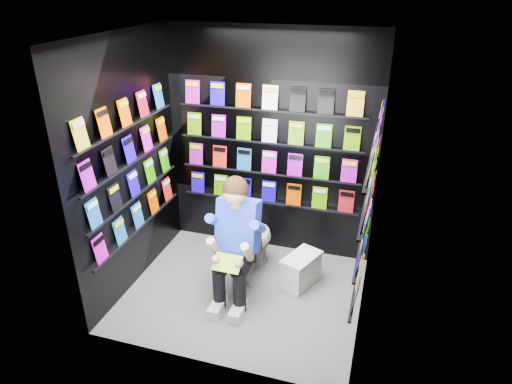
% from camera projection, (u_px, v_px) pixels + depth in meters
% --- Properties ---
extents(floor, '(2.40, 2.40, 0.00)m').
position_uv_depth(floor, '(244.00, 293.00, 4.83)').
color(floor, slate).
rests_on(floor, ground).
extents(ceiling, '(2.40, 2.40, 0.00)m').
position_uv_depth(ceiling, '(240.00, 35.00, 3.70)').
color(ceiling, white).
rests_on(ceiling, floor).
extents(wall_back, '(2.40, 0.04, 2.60)m').
position_uv_depth(wall_back, '(270.00, 146.00, 5.13)').
color(wall_back, black).
rests_on(wall_back, floor).
extents(wall_front, '(2.40, 0.04, 2.60)m').
position_uv_depth(wall_front, '(200.00, 233.00, 3.40)').
color(wall_front, black).
rests_on(wall_front, floor).
extents(wall_left, '(0.04, 2.00, 2.60)m').
position_uv_depth(wall_left, '(129.00, 167.00, 4.58)').
color(wall_left, black).
rests_on(wall_left, floor).
extents(wall_right, '(0.04, 2.00, 2.60)m').
position_uv_depth(wall_right, '(373.00, 197.00, 3.95)').
color(wall_right, black).
rests_on(wall_right, floor).
extents(comics_back, '(2.10, 0.06, 1.37)m').
position_uv_depth(comics_back, '(269.00, 147.00, 5.10)').
color(comics_back, red).
rests_on(comics_back, wall_back).
extents(comics_left, '(0.06, 1.70, 1.37)m').
position_uv_depth(comics_left, '(131.00, 167.00, 4.57)').
color(comics_left, red).
rests_on(comics_left, wall_left).
extents(comics_right, '(0.06, 1.70, 1.37)m').
position_uv_depth(comics_right, '(370.00, 196.00, 3.96)').
color(comics_right, red).
rests_on(comics_right, wall_right).
extents(toilet, '(0.44, 0.76, 0.73)m').
position_uv_depth(toilet, '(251.00, 243.00, 5.03)').
color(toilet, white).
rests_on(toilet, floor).
extents(longbox, '(0.39, 0.49, 0.32)m').
position_uv_depth(longbox, '(301.00, 271.00, 4.90)').
color(longbox, white).
rests_on(longbox, floor).
extents(longbox_lid, '(0.41, 0.52, 0.03)m').
position_uv_depth(longbox_lid, '(302.00, 257.00, 4.82)').
color(longbox_lid, white).
rests_on(longbox_lid, longbox).
extents(reader, '(0.57, 0.82, 1.49)m').
position_uv_depth(reader, '(239.00, 226.00, 4.52)').
color(reader, '#0E27CF').
rests_on(reader, toilet).
extents(held_comic, '(0.28, 0.17, 0.11)m').
position_uv_depth(held_comic, '(227.00, 263.00, 4.31)').
color(held_comic, green).
rests_on(held_comic, reader).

